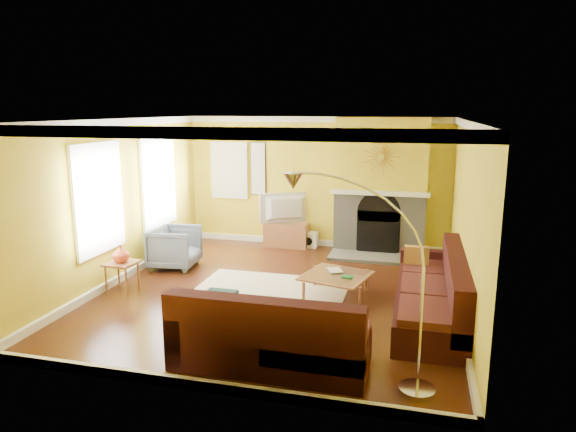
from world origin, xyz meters
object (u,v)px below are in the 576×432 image
(media_console, at_px, (287,235))
(armchair, at_px, (175,247))
(sectional_sofa, at_px, (339,290))
(side_table, at_px, (122,277))
(arc_lamp, at_px, (361,285))
(coffee_table, at_px, (336,286))

(media_console, height_order, armchair, armchair)
(sectional_sofa, distance_m, side_table, 3.51)
(media_console, bearing_deg, arc_lamp, -67.83)
(coffee_table, relative_size, armchair, 1.12)
(arc_lamp, bearing_deg, media_console, 112.17)
(side_table, height_order, arc_lamp, arc_lamp)
(sectional_sofa, xyz_separation_m, armchair, (-3.28, 1.67, -0.07))
(coffee_table, xyz_separation_m, side_table, (-3.32, -0.60, 0.06))
(media_console, bearing_deg, sectional_sofa, -65.18)
(armchair, bearing_deg, arc_lamp, -137.03)
(coffee_table, relative_size, side_table, 1.91)
(sectional_sofa, relative_size, media_console, 4.04)
(sectional_sofa, bearing_deg, coffee_table, 101.03)
(armchair, bearing_deg, media_console, -46.04)
(coffee_table, bearing_deg, armchair, 165.87)
(media_console, relative_size, armchair, 1.10)
(media_console, xyz_separation_m, armchair, (-1.62, -1.91, 0.13))
(armchair, bearing_deg, side_table, 165.22)
(sectional_sofa, distance_m, coffee_table, 0.94)
(coffee_table, distance_m, side_table, 3.38)
(coffee_table, relative_size, arc_lamp, 0.42)
(sectional_sofa, bearing_deg, armchair, 153.01)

